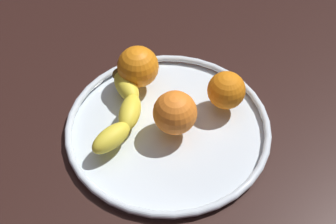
# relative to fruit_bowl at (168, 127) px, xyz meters

# --- Properties ---
(ground_plane) EXTENTS (1.18, 1.18, 0.04)m
(ground_plane) POSITION_rel_fruit_bowl_xyz_m (0.00, 0.00, -0.03)
(ground_plane) COLOR black
(fruit_bowl) EXTENTS (0.34, 0.34, 0.02)m
(fruit_bowl) POSITION_rel_fruit_bowl_xyz_m (0.00, 0.00, 0.00)
(fruit_bowl) COLOR silver
(fruit_bowl) RESTS_ON ground_plane
(banana) EXTENTS (0.18, 0.11, 0.03)m
(banana) POSITION_rel_fruit_bowl_xyz_m (-0.02, 0.07, 0.03)
(banana) COLOR yellow
(banana) RESTS_ON fruit_bowl
(orange_front_right) EXTENTS (0.07, 0.07, 0.07)m
(orange_front_right) POSITION_rel_fruit_bowl_xyz_m (0.06, 0.10, 0.05)
(orange_front_right) COLOR orange
(orange_front_right) RESTS_ON fruit_bowl
(orange_front_left) EXTENTS (0.06, 0.06, 0.06)m
(orange_front_left) POSITION_rel_fruit_bowl_xyz_m (0.09, -0.06, 0.04)
(orange_front_left) COLOR orange
(orange_front_left) RESTS_ON fruit_bowl
(orange_center) EXTENTS (0.07, 0.07, 0.07)m
(orange_center) POSITION_rel_fruit_bowl_xyz_m (0.00, -0.01, 0.04)
(orange_center) COLOR orange
(orange_center) RESTS_ON fruit_bowl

